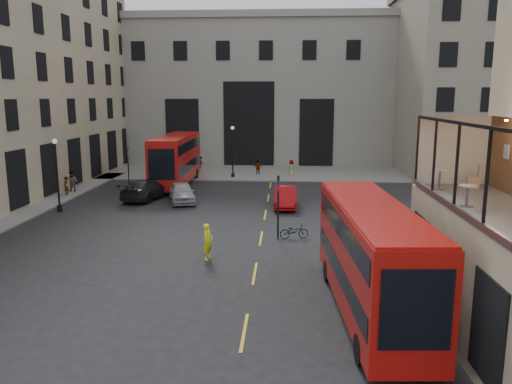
# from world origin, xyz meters

# --- Properties ---
(ground) EXTENTS (140.00, 140.00, 0.00)m
(ground) POSITION_xyz_m (0.00, 0.00, 0.00)
(ground) COLOR black
(ground) RESTS_ON ground
(host_frontage) EXTENTS (3.00, 11.00, 4.50)m
(host_frontage) POSITION_xyz_m (6.50, 0.00, 2.25)
(host_frontage) COLOR #C7B795
(host_frontage) RESTS_ON ground
(cafe_floor) EXTENTS (3.00, 10.00, 0.10)m
(cafe_floor) POSITION_xyz_m (6.50, 0.00, 4.55)
(cafe_floor) COLOR slate
(cafe_floor) RESTS_ON host_frontage
(gateway) EXTENTS (35.00, 10.60, 18.00)m
(gateway) POSITION_xyz_m (-5.00, 47.99, 9.39)
(gateway) COLOR gray
(gateway) RESTS_ON ground
(building_right) EXTENTS (16.60, 18.60, 20.00)m
(building_right) POSITION_xyz_m (20.00, 39.97, 10.39)
(building_right) COLOR gray
(building_right) RESTS_ON ground
(pavement_far) EXTENTS (40.00, 12.00, 0.12)m
(pavement_far) POSITION_xyz_m (-6.00, 38.00, 0.06)
(pavement_far) COLOR slate
(pavement_far) RESTS_ON ground
(traffic_light_near) EXTENTS (0.16, 0.20, 3.80)m
(traffic_light_near) POSITION_xyz_m (-1.00, 12.00, 2.42)
(traffic_light_near) COLOR black
(traffic_light_near) RESTS_ON ground
(traffic_light_far) EXTENTS (0.16, 0.20, 3.80)m
(traffic_light_far) POSITION_xyz_m (-15.00, 28.00, 2.42)
(traffic_light_far) COLOR black
(traffic_light_far) RESTS_ON ground
(street_lamp_a) EXTENTS (0.36, 0.36, 5.33)m
(street_lamp_a) POSITION_xyz_m (-17.00, 18.00, 2.39)
(street_lamp_a) COLOR black
(street_lamp_a) RESTS_ON ground
(street_lamp_b) EXTENTS (0.36, 0.36, 5.33)m
(street_lamp_b) POSITION_xyz_m (-6.00, 34.00, 2.39)
(street_lamp_b) COLOR black
(street_lamp_b) RESTS_ON ground
(bus_near) EXTENTS (3.11, 10.90, 4.30)m
(bus_near) POSITION_xyz_m (2.69, 1.89, 2.41)
(bus_near) COLOR #A50E0B
(bus_near) RESTS_ON ground
(bus_far) EXTENTS (2.87, 11.80, 4.70)m
(bus_far) POSITION_xyz_m (-10.88, 29.52, 2.64)
(bus_far) COLOR #AA100B
(bus_far) RESTS_ON ground
(car_a) EXTENTS (3.14, 4.98, 1.58)m
(car_a) POSITION_xyz_m (-8.79, 21.89, 0.79)
(car_a) COLOR #A1A3A9
(car_a) RESTS_ON ground
(car_b) EXTENTS (1.71, 4.76, 1.56)m
(car_b) POSITION_xyz_m (-0.59, 20.62, 0.78)
(car_b) COLOR #AD0A0F
(car_b) RESTS_ON ground
(car_c) EXTENTS (3.57, 6.03, 1.64)m
(car_c) POSITION_xyz_m (-11.89, 22.88, 0.82)
(car_c) COLOR black
(car_c) RESTS_ON ground
(bicycle) EXTENTS (1.78, 0.89, 0.89)m
(bicycle) POSITION_xyz_m (-0.05, 12.09, 0.45)
(bicycle) COLOR gray
(bicycle) RESTS_ON ground
(cyclist) EXTENTS (0.68, 0.81, 1.88)m
(cyclist) POSITION_xyz_m (-4.55, 8.00, 0.94)
(cyclist) COLOR #E1FC1A
(cyclist) RESTS_ON ground
(pedestrian_a) EXTENTS (0.99, 0.80, 1.94)m
(pedestrian_a) POSITION_xyz_m (-19.00, 24.94, 0.97)
(pedestrian_a) COLOR gray
(pedestrian_a) RESTS_ON ground
(pedestrian_b) EXTENTS (1.07, 1.12, 1.53)m
(pedestrian_b) POSITION_xyz_m (-10.40, 39.84, 0.76)
(pedestrian_b) COLOR gray
(pedestrian_b) RESTS_ON ground
(pedestrian_c) EXTENTS (1.01, 0.55, 1.63)m
(pedestrian_c) POSITION_xyz_m (-3.49, 35.78, 0.82)
(pedestrian_c) COLOR gray
(pedestrian_c) RESTS_ON ground
(pedestrian_d) EXTENTS (0.97, 0.98, 1.71)m
(pedestrian_d) POSITION_xyz_m (0.01, 35.67, 0.86)
(pedestrian_d) COLOR gray
(pedestrian_d) RESTS_ON ground
(pedestrian_e) EXTENTS (0.57, 0.71, 1.68)m
(pedestrian_e) POSITION_xyz_m (-19.00, 23.65, 0.84)
(pedestrian_e) COLOR gray
(pedestrian_e) RESTS_ON ground
(cafe_table_mid) EXTENTS (0.59, 0.59, 0.74)m
(cafe_table_mid) POSITION_xyz_m (5.60, 0.51, 5.09)
(cafe_table_mid) COLOR beige
(cafe_table_mid) RESTS_ON cafe_floor
(cafe_table_far) EXTENTS (0.65, 0.65, 0.81)m
(cafe_table_far) POSITION_xyz_m (5.62, 3.75, 5.13)
(cafe_table_far) COLOR beige
(cafe_table_far) RESTS_ON cafe_floor
(cafe_chair_d) EXTENTS (0.55, 0.55, 0.94)m
(cafe_chair_d) POSITION_xyz_m (7.10, 4.11, 4.88)
(cafe_chair_d) COLOR tan
(cafe_chair_d) RESTS_ON cafe_floor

